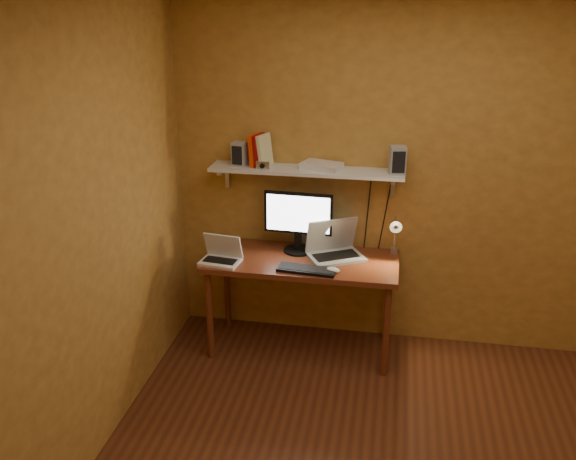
% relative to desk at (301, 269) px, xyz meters
% --- Properties ---
extents(room, '(3.44, 3.24, 2.64)m').
position_rel_desk_xyz_m(room, '(0.70, -1.28, 0.64)').
color(room, '#5B2C17').
rests_on(room, ground).
extents(desk, '(1.40, 0.60, 0.75)m').
position_rel_desk_xyz_m(desk, '(0.00, 0.00, 0.00)').
color(desk, brown).
rests_on(desk, ground).
extents(wall_shelf, '(1.40, 0.25, 0.21)m').
position_rel_desk_xyz_m(wall_shelf, '(0.00, 0.19, 0.69)').
color(wall_shelf, silver).
rests_on(wall_shelf, room).
extents(monitor, '(0.51, 0.22, 0.46)m').
position_rel_desk_xyz_m(monitor, '(-0.05, 0.13, 0.34)').
color(monitor, black).
rests_on(monitor, desk).
extents(laptop, '(0.46, 0.42, 0.28)m').
position_rel_desk_xyz_m(laptop, '(0.22, 0.10, 0.16)').
color(laptop, '#999BA1').
rests_on(laptop, desk).
extents(netbook, '(0.30, 0.23, 0.20)m').
position_rel_desk_xyz_m(netbook, '(-0.56, -0.15, 0.14)').
color(netbook, silver).
rests_on(netbook, desk).
extents(keyboard, '(0.42, 0.17, 0.02)m').
position_rel_desk_xyz_m(keyboard, '(0.07, -0.20, 0.10)').
color(keyboard, black).
rests_on(keyboard, desk).
extents(mouse, '(0.11, 0.08, 0.03)m').
position_rel_desk_xyz_m(mouse, '(0.25, -0.19, 0.10)').
color(mouse, silver).
rests_on(mouse, desk).
extents(desk_lamp, '(0.09, 0.23, 0.38)m').
position_rel_desk_xyz_m(desk_lamp, '(0.66, 0.13, 0.29)').
color(desk_lamp, silver).
rests_on(desk_lamp, desk).
extents(speaker_left, '(0.11, 0.11, 0.17)m').
position_rel_desk_xyz_m(speaker_left, '(-0.49, 0.19, 0.80)').
color(speaker_left, '#999BA1').
rests_on(speaker_left, wall_shelf).
extents(speaker_right, '(0.13, 0.13, 0.19)m').
position_rel_desk_xyz_m(speaker_right, '(0.64, 0.18, 0.81)').
color(speaker_right, '#999BA1').
rests_on(speaker_right, wall_shelf).
extents(books, '(0.16, 0.17, 0.23)m').
position_rel_desk_xyz_m(books, '(-0.34, 0.21, 0.83)').
color(books, '#ED3A06').
rests_on(books, wall_shelf).
extents(shelf_camera, '(0.10, 0.04, 0.06)m').
position_rel_desk_xyz_m(shelf_camera, '(-0.31, 0.12, 0.74)').
color(shelf_camera, silver).
rests_on(shelf_camera, wall_shelf).
extents(router, '(0.32, 0.26, 0.05)m').
position_rel_desk_xyz_m(router, '(0.11, 0.20, 0.73)').
color(router, silver).
rests_on(router, wall_shelf).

